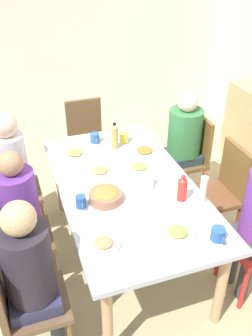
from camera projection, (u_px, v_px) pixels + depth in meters
ground_plane at (126, 255)px, 3.24m from camera, size 6.27×6.27×0.00m
wall_left at (57, 33)px, 4.66m from camera, size 0.12×4.67×2.60m
dining_table at (126, 193)px, 2.87m from camera, size 1.83×1.00×0.75m
chair_0 at (13, 234)px, 2.72m from camera, size 0.40×0.40×0.90m
person_0 at (21, 211)px, 2.64m from camera, size 0.30×0.30×1.19m
chair_1 at (7, 188)px, 3.20m from camera, size 0.40×0.40×0.90m
person_1 at (14, 166)px, 3.12m from camera, size 0.30×0.30×1.20m
chair_2 at (87, 137)px, 3.99m from camera, size 0.40×0.40×0.90m
chair_3 at (190, 154)px, 3.68m from camera, size 0.40×0.40×0.90m
person_3 at (183, 138)px, 3.55m from camera, size 0.32×0.32×1.17m
chair_4 at (21, 300)px, 2.24m from camera, size 0.40×0.40×0.90m
person_4 at (31, 271)px, 2.14m from camera, size 0.30×0.30×1.23m
chair_5 at (222, 188)px, 3.20m from camera, size 0.40×0.40×0.90m
plate_0 at (104, 244)px, 2.28m from camera, size 0.21×0.21×0.04m
plate_1 at (144, 151)px, 3.23m from camera, size 0.26×0.26×0.04m
plate_2 at (139, 168)px, 3.00m from camera, size 0.23×0.23×0.04m
plate_3 at (100, 172)px, 2.96m from camera, size 0.23×0.23×0.04m
plate_4 at (178, 233)px, 2.36m from camera, size 0.23×0.23×0.04m
plate_5 at (75, 154)px, 3.19m from camera, size 0.25×0.25×0.04m
bowl_0 at (105, 196)px, 2.64m from camera, size 0.24×0.24×0.09m
cup_0 at (218, 234)px, 2.30m from camera, size 0.12×0.09×0.09m
cup_1 at (149, 181)px, 2.80m from camera, size 0.12×0.08×0.07m
cup_2 at (95, 138)px, 3.37m from camera, size 0.12×0.08×0.09m
cup_3 at (124, 138)px, 3.37m from camera, size 0.12×0.08×0.09m
cup_4 at (81, 202)px, 2.58m from camera, size 0.11×0.07×0.09m
bottle_0 at (204, 188)px, 2.59m from camera, size 0.05×0.05×0.25m
bottle_1 at (182, 189)px, 2.62m from camera, size 0.07×0.07×0.21m
bottle_2 at (115, 137)px, 3.24m from camera, size 0.06×0.06×0.24m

